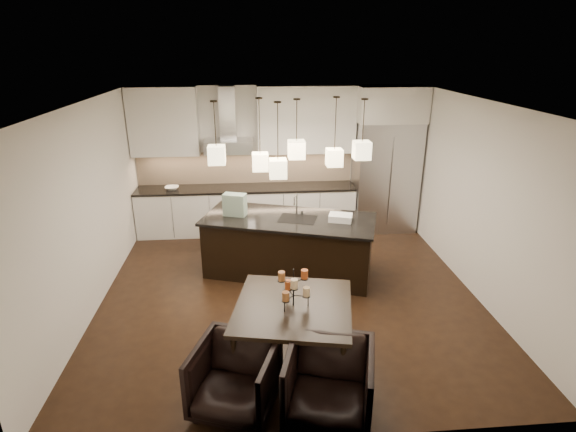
{
  "coord_description": "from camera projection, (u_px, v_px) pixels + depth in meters",
  "views": [
    {
      "loc": [
        -0.52,
        -5.93,
        3.51
      ],
      "look_at": [
        0.0,
        0.2,
        1.15
      ],
      "focal_mm": 28.0,
      "sensor_mm": 36.0,
      "label": 1
    }
  ],
  "objects": [
    {
      "name": "floor",
      "position": [
        289.0,
        292.0,
        6.82
      ],
      "size": [
        5.5,
        5.5,
        0.02
      ],
      "primitive_type": "cube",
      "color": "black",
      "rests_on": "ground"
    },
    {
      "name": "ceiling",
      "position": [
        289.0,
        102.0,
        5.81
      ],
      "size": [
        5.5,
        5.5,
        0.02
      ],
      "primitive_type": "cube",
      "color": "white",
      "rests_on": "wall_back"
    },
    {
      "name": "wall_back",
      "position": [
        277.0,
        158.0,
        8.88
      ],
      "size": [
        5.5,
        0.02,
        2.8
      ],
      "primitive_type": "cube",
      "color": "silver",
      "rests_on": "ground"
    },
    {
      "name": "wall_front",
      "position": [
        318.0,
        314.0,
        3.75
      ],
      "size": [
        5.5,
        0.02,
        2.8
      ],
      "primitive_type": "cube",
      "color": "silver",
      "rests_on": "ground"
    },
    {
      "name": "wall_left",
      "position": [
        87.0,
        210.0,
        6.1
      ],
      "size": [
        0.02,
        5.5,
        2.8
      ],
      "primitive_type": "cube",
      "color": "silver",
      "rests_on": "ground"
    },
    {
      "name": "wall_right",
      "position": [
        478.0,
        199.0,
        6.53
      ],
      "size": [
        0.02,
        5.5,
        2.8
      ],
      "primitive_type": "cube",
      "color": "silver",
      "rests_on": "ground"
    },
    {
      "name": "refrigerator",
      "position": [
        385.0,
        177.0,
        8.81
      ],
      "size": [
        1.2,
        0.72,
        2.15
      ],
      "primitive_type": "cube",
      "color": "#B7B7BA",
      "rests_on": "floor"
    },
    {
      "name": "fridge_panel",
      "position": [
        391.0,
        104.0,
        8.31
      ],
      "size": [
        1.26,
        0.72,
        0.65
      ],
      "primitive_type": "cube",
      "color": "silver",
      "rests_on": "refrigerator"
    },
    {
      "name": "lower_cabinets",
      "position": [
        247.0,
        210.0,
        8.87
      ],
      "size": [
        4.21,
        0.62,
        0.88
      ],
      "primitive_type": "cube",
      "color": "silver",
      "rests_on": "floor"
    },
    {
      "name": "countertop",
      "position": [
        246.0,
        188.0,
        8.71
      ],
      "size": [
        4.21,
        0.66,
        0.04
      ],
      "primitive_type": "cube",
      "color": "black",
      "rests_on": "lower_cabinets"
    },
    {
      "name": "backsplash",
      "position": [
        246.0,
        167.0,
        8.86
      ],
      "size": [
        4.21,
        0.02,
        0.63
      ],
      "primitive_type": "cube",
      "color": "#C4AB8E",
      "rests_on": "countertop"
    },
    {
      "name": "upper_cab_left",
      "position": [
        164.0,
        122.0,
        8.26
      ],
      "size": [
        1.25,
        0.35,
        1.25
      ],
      "primitive_type": "cube",
      "color": "silver",
      "rests_on": "wall_back"
    },
    {
      "name": "upper_cab_right",
      "position": [
        307.0,
        120.0,
        8.47
      ],
      "size": [
        1.85,
        0.35,
        1.25
      ],
      "primitive_type": "cube",
      "color": "silver",
      "rests_on": "wall_back"
    },
    {
      "name": "hood_canopy",
      "position": [
        229.0,
        146.0,
        8.43
      ],
      "size": [
        0.9,
        0.52,
        0.24
      ],
      "primitive_type": "cube",
      "color": "#B7B7BA",
      "rests_on": "wall_back"
    },
    {
      "name": "hood_chimney",
      "position": [
        228.0,
        113.0,
        8.32
      ],
      "size": [
        0.3,
        0.28,
        0.96
      ],
      "primitive_type": "cube",
      "color": "#B7B7BA",
      "rests_on": "hood_canopy"
    },
    {
      "name": "fruit_bowl",
      "position": [
        172.0,
        188.0,
        8.53
      ],
      "size": [
        0.26,
        0.26,
        0.06
      ],
      "primitive_type": "imported",
      "rotation": [
        0.0,
        0.0,
        0.01
      ],
      "color": "silver",
      "rests_on": "countertop"
    },
    {
      "name": "island_body",
      "position": [
        289.0,
        247.0,
        7.23
      ],
      "size": [
        2.79,
        1.77,
        0.91
      ],
      "primitive_type": "cube",
      "rotation": [
        0.0,
        0.0,
        -0.31
      ],
      "color": "black",
      "rests_on": "floor"
    },
    {
      "name": "island_top",
      "position": [
        289.0,
        219.0,
        7.06
      ],
      "size": [
        2.89,
        1.87,
        0.04
      ],
      "primitive_type": "cube",
      "rotation": [
        0.0,
        0.0,
        -0.31
      ],
      "color": "black",
      "rests_on": "island_body"
    },
    {
      "name": "faucet",
      "position": [
        297.0,
        204.0,
        7.06
      ],
      "size": [
        0.17,
        0.27,
        0.39
      ],
      "primitive_type": null,
      "rotation": [
        0.0,
        0.0,
        -0.31
      ],
      "color": "silver",
      "rests_on": "island_top"
    },
    {
      "name": "tote_bag",
      "position": [
        235.0,
        205.0,
        7.11
      ],
      "size": [
        0.39,
        0.28,
        0.35
      ],
      "primitive_type": "cube",
      "rotation": [
        0.0,
        0.0,
        -0.31
      ],
      "color": "#21502C",
      "rests_on": "island_top"
    },
    {
      "name": "food_container",
      "position": [
        341.0,
        218.0,
        6.92
      ],
      "size": [
        0.41,
        0.34,
        0.1
      ],
      "primitive_type": "cube",
      "rotation": [
        0.0,
        0.0,
        -0.31
      ],
      "color": "silver",
      "rests_on": "island_top"
    },
    {
      "name": "dining_table",
      "position": [
        293.0,
        334.0,
        5.17
      ],
      "size": [
        1.51,
        1.51,
        0.77
      ],
      "primitive_type": null,
      "rotation": [
        0.0,
        0.0,
        -0.2
      ],
      "color": "black",
      "rests_on": "floor"
    },
    {
      "name": "candelabra",
      "position": [
        293.0,
        287.0,
        4.95
      ],
      "size": [
        0.44,
        0.44,
        0.45
      ],
      "primitive_type": null,
      "rotation": [
        0.0,
        0.0,
        -0.2
      ],
      "color": "black",
      "rests_on": "dining_table"
    },
    {
      "name": "candle_a",
      "position": [
        306.0,
        291.0,
        4.95
      ],
      "size": [
        0.09,
        0.09,
        0.1
      ],
      "primitive_type": "cylinder",
      "rotation": [
        0.0,
        0.0,
        -0.2
      ],
      "color": "beige",
      "rests_on": "candelabra"
    },
    {
      "name": "candle_b",
      "position": [
        288.0,
        285.0,
        5.09
      ],
      "size": [
        0.09,
        0.09,
        0.1
      ],
      "primitive_type": "cylinder",
      "rotation": [
        0.0,
        0.0,
        -0.2
      ],
      "color": "#C35221",
      "rests_on": "candelabra"
    },
    {
      "name": "candle_c",
      "position": [
        286.0,
        296.0,
        4.86
      ],
      "size": [
        0.09,
        0.09,
        0.1
      ],
      "primitive_type": "cylinder",
      "rotation": [
        0.0,
        0.0,
        -0.2
      ],
      "color": "#A16031",
      "rests_on": "candelabra"
    },
    {
      "name": "candle_d",
      "position": [
        304.0,
        274.0,
        4.99
      ],
      "size": [
        0.09,
        0.09,
        0.1
      ],
      "primitive_type": "cylinder",
      "rotation": [
        0.0,
        0.0,
        -0.2
      ],
      "color": "#C35221",
      "rests_on": "candelabra"
    },
    {
      "name": "candle_e",
      "position": [
        282.0,
        276.0,
        4.94
      ],
      "size": [
        0.09,
        0.09,
        0.1
      ],
      "primitive_type": "cylinder",
      "rotation": [
        0.0,
        0.0,
        -0.2
      ],
      "color": "#A16031",
      "rests_on": "candelabra"
    },
    {
      "name": "candle_f",
      "position": [
        294.0,
        284.0,
        4.78
      ],
      "size": [
        0.09,
        0.09,
        0.1
      ],
      "primitive_type": "cylinder",
      "rotation": [
        0.0,
        0.0,
        -0.2
      ],
      "color": "beige",
      "rests_on": "candelabra"
    },
    {
      "name": "armchair_left",
      "position": [
        235.0,
        378.0,
        4.52
      ],
      "size": [
        1.01,
        1.03,
        0.74
      ],
      "primitive_type": "imported",
      "rotation": [
        0.0,
        0.0,
        -0.33
      ],
      "color": "black",
      "rests_on": "floor"
    },
    {
      "name": "armchair_right",
      "position": [
        329.0,
        384.0,
        4.41
      ],
      "size": [
        1.03,
        1.05,
        0.78
      ],
      "primitive_type": "imported",
      "rotation": [
        0.0,
        0.0,
        -0.27
      ],
      "color": "black",
      "rests_on": "floor"
    },
    {
      "name": "pendant_a",
      "position": [
        217.0,
        155.0,
        6.33
      ],
      "size": [
        0.24,
        0.24,
        0.26
      ],
      "primitive_type": "cube",
      "color": "#FAE7AD",
      "rests_on": "ceiling"
    },
    {
      "name": "pendant_b",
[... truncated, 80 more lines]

